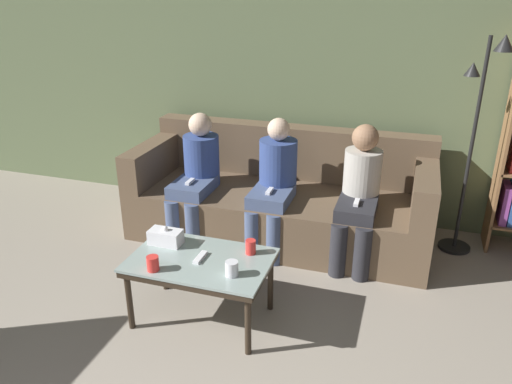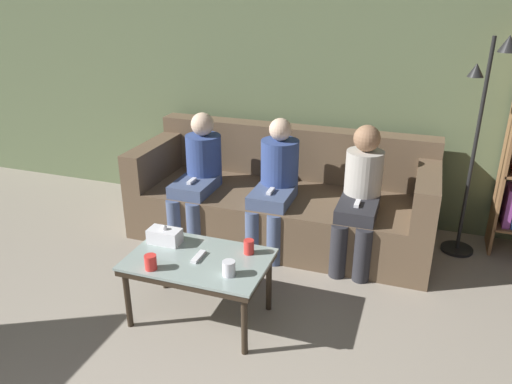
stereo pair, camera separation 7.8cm
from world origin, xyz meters
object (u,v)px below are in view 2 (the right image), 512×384
couch (283,200)px  seated_person_mid_right (360,193)px  coffee_table (199,264)px  game_remote (198,257)px  cup_near_right (151,262)px  cup_far_center (229,268)px  seated_person_mid_left (276,182)px  seated_person_left_end (199,173)px  standing_lamp (481,127)px  cup_near_left (249,247)px  tissue_box (165,236)px

couch → seated_person_mid_right: (0.69, -0.24, 0.26)m
coffee_table → game_remote: 0.06m
cup_near_right → cup_far_center: (0.48, 0.09, -0.00)m
cup_near_right → seated_person_mid_right: bearing=51.3°
seated_person_mid_left → seated_person_left_end: bearing=-179.3°
cup_far_center → game_remote: cup_far_center is taller
cup_near_right → standing_lamp: 2.64m
cup_far_center → game_remote: (-0.26, 0.12, -0.04)m
coffee_table → cup_near_right: 0.32m
seated_person_left_end → cup_near_left: bearing=-50.0°
cup_far_center → standing_lamp: bearing=49.8°
cup_far_center → seated_person_mid_right: (0.60, 1.25, 0.07)m
game_remote → standing_lamp: 2.35m
couch → standing_lamp: size_ratio=1.45×
cup_far_center → seated_person_mid_left: size_ratio=0.09×
cup_near_right → game_remote: (0.22, 0.21, -0.04)m
game_remote → seated_person_left_end: (-0.53, 1.13, 0.11)m
seated_person_mid_right → cup_near_left: bearing=-120.7°
cup_far_center → cup_near_left: bearing=85.1°
seated_person_mid_left → seated_person_mid_right: 0.69m
couch → cup_far_center: 1.50m
coffee_table → tissue_box: 0.34m
game_remote → seated_person_left_end: 1.25m
cup_near_left → seated_person_mid_right: bearing=59.3°
game_remote → seated_person_mid_right: 1.42m
game_remote → seated_person_mid_left: seated_person_mid_left is taller
seated_person_left_end → couch: bearing=18.5°
cup_near_right → game_remote: cup_near_right is taller
tissue_box → standing_lamp: standing_lamp is taller
cup_near_right → seated_person_left_end: bearing=102.9°
cup_far_center → tissue_box: (-0.56, 0.23, 0.00)m
couch → seated_person_mid_left: 0.34m
cup_near_right → seated_person_mid_right: seated_person_mid_right is taller
game_remote → seated_person_mid_left: (0.17, 1.14, 0.11)m
cup_near_left → seated_person_mid_left: (-0.12, 0.97, 0.07)m
cup_far_center → seated_person_mid_right: seated_person_mid_right is taller
tissue_box → seated_person_mid_right: 1.54m
coffee_table → tissue_box: size_ratio=4.10×
seated_person_mid_left → game_remote: bearing=-98.3°
couch → cup_far_center: bearing=-86.3°
coffee_table → seated_person_mid_left: (0.17, 1.14, 0.17)m
cup_near_left → couch: bearing=95.7°
cup_near_left → tissue_box: 0.59m
tissue_box → standing_lamp: (1.97, 1.43, 0.56)m
couch → standing_lamp: standing_lamp is taller
coffee_table → cup_near_left: cup_near_left is taller
cup_far_center → coffee_table: bearing=154.9°
cup_near_right → seated_person_left_end: (-0.31, 1.34, 0.07)m
game_remote → tissue_box: bearing=159.6°
coffee_table → seated_person_left_end: seated_person_left_end is taller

